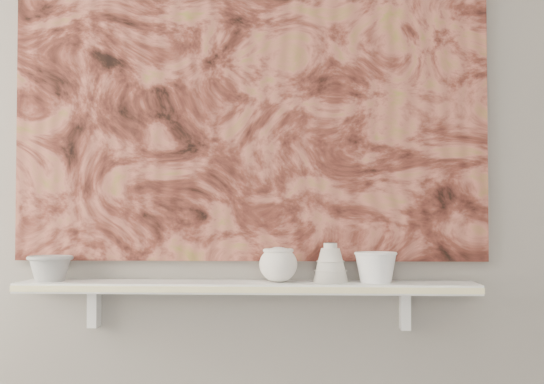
# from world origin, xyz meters

# --- Properties ---
(wall_back) EXTENTS (3.60, 0.00, 3.60)m
(wall_back) POSITION_xyz_m (0.00, 1.60, 1.35)
(wall_back) COLOR gray
(wall_back) RESTS_ON floor
(shelf) EXTENTS (1.40, 0.18, 0.03)m
(shelf) POSITION_xyz_m (0.00, 1.51, 0.92)
(shelf) COLOR silver
(shelf) RESTS_ON wall_back
(shelf_stripe) EXTENTS (1.40, 0.01, 0.02)m
(shelf_stripe) POSITION_xyz_m (0.00, 1.41, 0.92)
(shelf_stripe) COLOR beige
(shelf_stripe) RESTS_ON shelf
(bracket_left) EXTENTS (0.03, 0.06, 0.12)m
(bracket_left) POSITION_xyz_m (-0.49, 1.57, 0.84)
(bracket_left) COLOR silver
(bracket_left) RESTS_ON wall_back
(bracket_right) EXTENTS (0.03, 0.06, 0.12)m
(bracket_right) POSITION_xyz_m (0.49, 1.57, 0.84)
(bracket_right) COLOR silver
(bracket_right) RESTS_ON wall_back
(painting) EXTENTS (1.50, 0.02, 1.10)m
(painting) POSITION_xyz_m (0.00, 1.59, 1.54)
(painting) COLOR #5F281F
(painting) RESTS_ON wall_back
(house_motif) EXTENTS (0.09, 0.00, 0.08)m
(house_motif) POSITION_xyz_m (0.45, 1.57, 1.23)
(house_motif) COLOR black
(house_motif) RESTS_ON painting
(bowl_grey) EXTENTS (0.14, 0.14, 0.08)m
(bowl_grey) POSITION_xyz_m (-0.61, 1.51, 0.97)
(bowl_grey) COLOR gray
(bowl_grey) RESTS_ON shelf
(cup_cream) EXTENTS (0.14, 0.14, 0.11)m
(cup_cream) POSITION_xyz_m (0.10, 1.51, 0.98)
(cup_cream) COLOR white
(cup_cream) RESTS_ON shelf
(bell_vessel) EXTENTS (0.13, 0.13, 0.12)m
(bell_vessel) POSITION_xyz_m (0.26, 1.51, 0.99)
(bell_vessel) COLOR beige
(bell_vessel) RESTS_ON shelf
(bowl_white) EXTENTS (0.14, 0.14, 0.09)m
(bowl_white) POSITION_xyz_m (0.40, 1.51, 0.98)
(bowl_white) COLOR white
(bowl_white) RESTS_ON shelf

